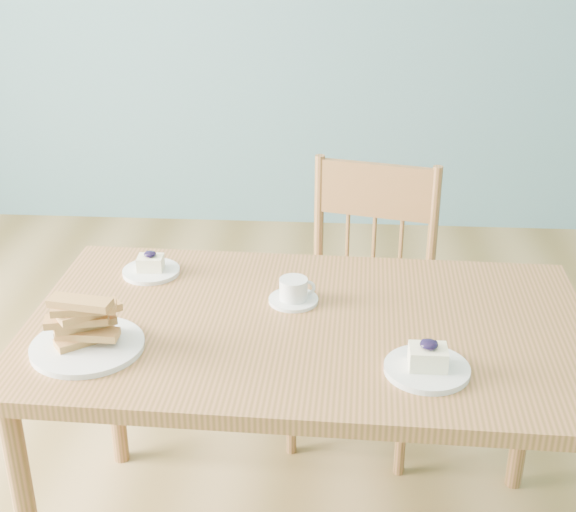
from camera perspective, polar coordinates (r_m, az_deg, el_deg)
The scene contains 7 objects.
room at distance 1.44m, azimuth -9.32°, elevation 14.05°, with size 5.01×5.01×2.71m.
dining_table at distance 1.89m, azimuth 1.40°, elevation -6.58°, with size 1.32×0.78×0.69m.
dining_chair at distance 2.46m, azimuth 5.37°, elevation -3.52°, with size 0.47×0.46×0.86m.
cheesecake_plate_near at distance 1.69m, azimuth 9.88°, elevation -7.57°, with size 0.18×0.18×0.07m.
cheesecake_plate_far at distance 2.10m, azimuth -9.72°, elevation -0.83°, with size 0.15×0.15×0.06m.
coffee_cup at distance 1.93m, azimuth 0.42°, elevation -2.58°, with size 0.12×0.12×0.06m.
biscotti_plate at distance 1.79m, azimuth -14.19°, elevation -5.22°, with size 0.25×0.25×0.13m.
Camera 1 is at (0.32, -1.37, 1.61)m, focal length 50.00 mm.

